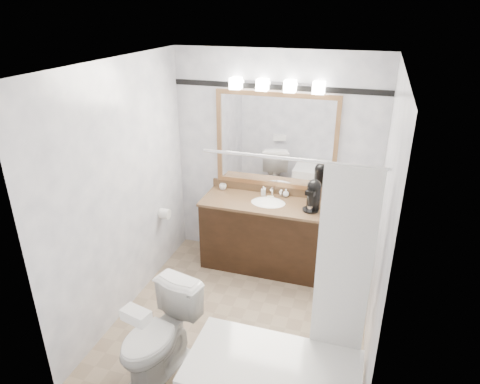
% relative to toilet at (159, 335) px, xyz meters
% --- Properties ---
extents(room, '(2.42, 2.62, 2.52)m').
position_rel_toilet_xyz_m(room, '(0.47, 0.84, 0.86)').
color(room, gray).
rests_on(room, ground).
extents(vanity, '(1.53, 0.58, 0.97)m').
position_rel_toilet_xyz_m(vanity, '(0.47, 1.86, 0.05)').
color(vanity, black).
rests_on(vanity, ground).
extents(mirror, '(1.40, 0.04, 1.10)m').
position_rel_toilet_xyz_m(mirror, '(0.47, 2.12, 1.11)').
color(mirror, '#9F7248').
rests_on(mirror, room).
extents(vanity_light_bar, '(1.02, 0.14, 0.12)m').
position_rel_toilet_xyz_m(vanity_light_bar, '(0.47, 2.07, 1.74)').
color(vanity_light_bar, silver).
rests_on(vanity_light_bar, room).
extents(accent_stripe, '(2.40, 0.01, 0.06)m').
position_rel_toilet_xyz_m(accent_stripe, '(0.47, 2.13, 1.71)').
color(accent_stripe, black).
rests_on(accent_stripe, room).
extents(bathtub, '(1.30, 0.75, 1.96)m').
position_rel_toilet_xyz_m(bathtub, '(1.02, -0.06, -0.11)').
color(bathtub, white).
rests_on(bathtub, ground).
extents(tp_roll, '(0.11, 0.12, 0.12)m').
position_rel_toilet_xyz_m(tp_roll, '(-0.67, 1.50, 0.31)').
color(tp_roll, white).
rests_on(tp_roll, room).
extents(toilet, '(0.60, 0.84, 0.78)m').
position_rel_toilet_xyz_m(toilet, '(0.00, 0.00, 0.00)').
color(toilet, white).
rests_on(toilet, ground).
extents(tissue_box, '(0.24, 0.17, 0.09)m').
position_rel_toilet_xyz_m(tissue_box, '(0.00, -0.28, 0.43)').
color(tissue_box, white).
rests_on(tissue_box, toilet).
extents(coffee_maker, '(0.18, 0.22, 0.35)m').
position_rel_toilet_xyz_m(coffee_maker, '(0.97, 1.84, 0.64)').
color(coffee_maker, black).
rests_on(coffee_maker, vanity).
extents(cup_left, '(0.09, 0.09, 0.07)m').
position_rel_toilet_xyz_m(cup_left, '(-0.15, 2.05, 0.50)').
color(cup_left, white).
rests_on(cup_left, vanity).
extents(soap_bottle_a, '(0.06, 0.06, 0.11)m').
position_rel_toilet_xyz_m(soap_bottle_a, '(0.36, 2.04, 0.51)').
color(soap_bottle_a, white).
rests_on(soap_bottle_a, vanity).
extents(soap_bottle_b, '(0.08, 0.08, 0.10)m').
position_rel_toilet_xyz_m(soap_bottle_b, '(0.62, 2.07, 0.51)').
color(soap_bottle_b, white).
rests_on(soap_bottle_b, vanity).
extents(soap_bar, '(0.09, 0.07, 0.02)m').
position_rel_toilet_xyz_m(soap_bar, '(0.46, 1.97, 0.47)').
color(soap_bar, beige).
rests_on(soap_bar, vanity).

